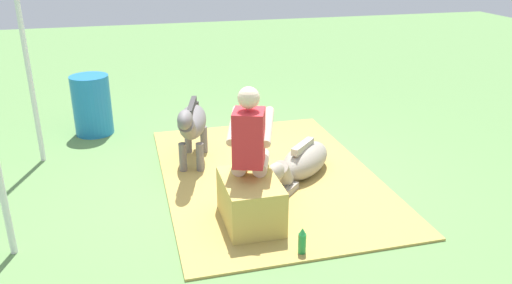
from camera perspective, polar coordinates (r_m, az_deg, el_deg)
The scene contains 9 objects.
ground_plane at distance 5.75m, azimuth -1.09°, elevation -4.71°, with size 24.00×24.00×0.00m, color #608C4C.
hay_patch at distance 5.93m, azimuth 1.39°, elevation -3.72°, with size 3.45×2.38×0.02m, color tan.
hay_bale at distance 4.88m, azimuth -0.62°, elevation -6.71°, with size 0.75×0.51×0.47m, color tan.
person_seated at distance 4.81m, azimuth -0.65°, elevation -0.43°, with size 0.72×0.56×1.35m.
pony_standing at distance 6.05m, azimuth -7.17°, elevation 2.01°, with size 1.33×0.53×0.89m.
pony_lying at distance 5.85m, azimuth 5.09°, elevation -2.29°, with size 1.14×1.14×0.42m.
soda_bottle at distance 4.50m, azimuth 5.17°, elevation -11.05°, with size 0.07×0.07×0.27m.
water_barrel at distance 7.46m, azimuth -17.82°, elevation 3.94°, with size 0.52×0.52×0.83m, color #1E72B2.
tent_pole_right at distance 6.55m, azimuth -24.00°, elevation 7.14°, with size 0.06×0.06×2.24m, color silver.
Camera 1 is at (-5.01, 1.20, 2.56)m, focal length 35.87 mm.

